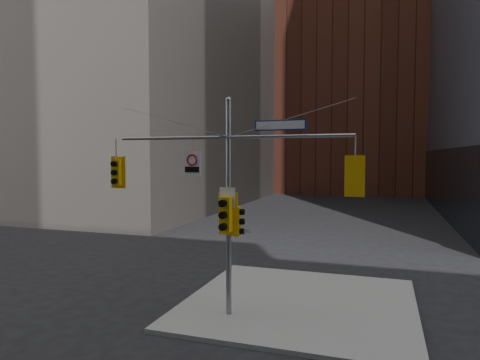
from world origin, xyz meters
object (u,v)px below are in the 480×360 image
Objects in this scene: traffic_light_east_arm at (355,176)px; traffic_light_pole_front at (226,214)px; street_sign_blade at (280,125)px; signal_assembly at (229,186)px; traffic_light_pole_side at (238,221)px; regulatory_sign_arm at (192,162)px; traffic_light_west_arm at (116,172)px.

traffic_light_east_arm is 0.87× the size of traffic_light_pole_front.
signal_assembly is at bearing -175.80° from street_sign_blade.
traffic_light_pole_front is at bearing -166.97° from street_sign_blade.
regulatory_sign_arm reaches higher than traffic_light_pole_side.
regulatory_sign_arm is at bearing 174.10° from traffic_light_pole_front.
traffic_light_pole_side is (4.61, -0.00, -1.54)m from traffic_light_west_arm.
traffic_light_west_arm is at bearing -178.87° from traffic_light_pole_front.
traffic_light_west_arm reaches higher than traffic_light_pole_side.
traffic_light_west_arm is 8.29m from traffic_light_east_arm.
signal_assembly is at bearing -0.93° from traffic_light_east_arm.
signal_assembly is 0.94m from traffic_light_pole_front.
traffic_light_pole_side is at bearing -176.14° from street_sign_blade.
traffic_light_pole_front is at bearing -89.88° from signal_assembly.
traffic_light_pole_front is at bearing -6.88° from regulatory_sign_arm.
traffic_light_west_arm is 6.20m from street_sign_blade.
regulatory_sign_arm is at bearing -8.52° from traffic_light_west_arm.
signal_assembly reaches higher than traffic_light_west_arm.
traffic_light_pole_side is at bearing -7.94° from traffic_light_west_arm.
street_sign_blade is (-2.28, 0.00, 1.55)m from traffic_light_east_arm.
traffic_light_west_arm is at bearing -1.03° from traffic_light_east_arm.
traffic_light_west_arm is 0.69× the size of street_sign_blade.
signal_assembly reaches higher than regulatory_sign_arm.
traffic_light_east_arm is at bearing -7.98° from traffic_light_west_arm.
traffic_light_pole_side is at bearing 1.56° from signal_assembly.
traffic_light_west_arm is at bearing 179.83° from signal_assembly.
traffic_light_east_arm is at bearing -92.48° from traffic_light_pole_side.
signal_assembly is 6.97× the size of traffic_light_west_arm.
street_sign_blade reaches higher than traffic_light_pole_front.
signal_assembly is 1.50m from regulatory_sign_arm.
signal_assembly is 4.31m from traffic_light_west_arm.
traffic_light_pole_front is at bearing 2.88° from traffic_light_east_arm.
traffic_light_east_arm is 3.99m from traffic_light_pole_side.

